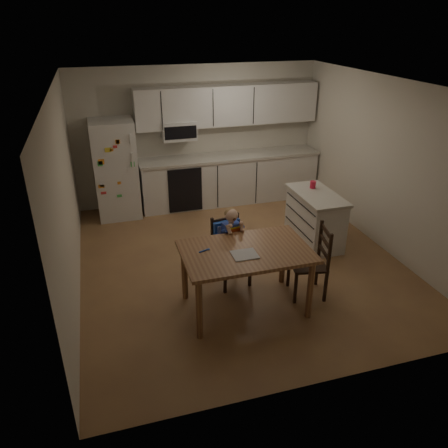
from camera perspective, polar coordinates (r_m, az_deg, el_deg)
The scene contains 10 objects.
room at distance 6.37m, azimuth 0.75°, elevation 7.21°, with size 4.52×5.01×2.51m.
refrigerator at distance 7.83m, azimuth -13.96°, elevation 6.94°, with size 0.72×0.70×1.70m, color silver.
kitchen_run at distance 8.23m, azimuth 0.47°, elevation 8.81°, with size 3.37×0.62×2.15m.
kitchen_island at distance 6.93m, azimuth 11.79°, elevation 0.77°, with size 0.58×1.11×0.82m.
red_cup at distance 6.97m, azimuth 11.53°, elevation 5.06°, with size 0.09×0.09×0.11m, color red.
dining_table at distance 5.13m, azimuth 2.86°, elevation -4.47°, with size 1.50×0.96×0.80m.
napkin at distance 4.97m, azimuth 2.71°, elevation -4.01°, with size 0.29×0.25×0.01m, color silver.
toddler_spoon at distance 5.05m, azimuth -2.69°, elevation -3.52°, with size 0.02×0.02×0.12m, color blue.
chair_booster at distance 5.66m, azimuth 0.75°, elevation -1.84°, with size 0.47×0.47×1.08m.
chair_side at distance 5.58m, azimuth 11.93°, elevation -4.24°, with size 0.49×0.49×0.95m.
Camera 1 is at (-1.79, -5.29, 3.27)m, focal length 35.00 mm.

